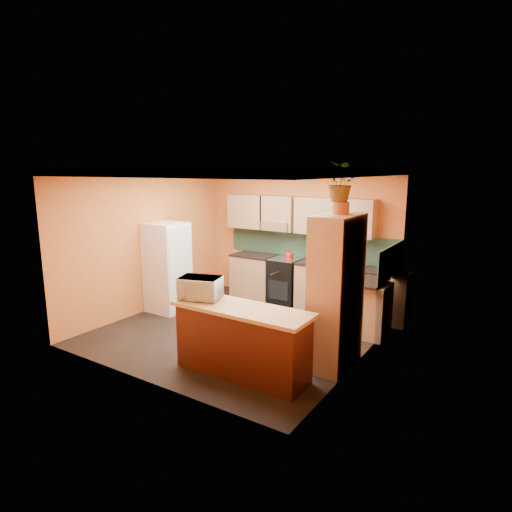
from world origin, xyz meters
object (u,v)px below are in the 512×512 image
Objects in this scene: stove at (285,281)px; microwave at (200,288)px; base_cabinets_back at (313,286)px; pantry at (336,292)px; breakfast_bar at (242,343)px; fridge at (167,267)px.

stove is 1.65× the size of microwave.
pantry is (1.33, -2.14, 0.61)m from base_cabinets_back.
breakfast_bar is 0.94m from microwave.
fridge is at bearing 172.51° from pantry.
breakfast_bar is at bearing -27.45° from fridge.
breakfast_bar is (0.42, -3.06, 0.00)m from base_cabinets_back.
fridge is (-2.27, -1.67, 0.41)m from base_cabinets_back.
stove is at bearing -180.00° from base_cabinets_back.
pantry is at bearing 12.97° from microwave.
microwave is at bearing -34.95° from fridge.
fridge is 3.05m from breakfast_bar.
breakfast_bar is (2.69, -1.40, -0.41)m from fridge.
base_cabinets_back is at bearing 121.89° from pantry.
microwave is (0.35, -3.06, 0.63)m from stove.
base_cabinets_back is 2.60m from pantry.
base_cabinets_back is 2.15× the size of fridge.
breakfast_bar is 3.26× the size of microwave.
pantry is 1.43m from breakfast_bar.
microwave is at bearing -95.05° from base_cabinets_back.
stove is 3.24m from breakfast_bar.
base_cabinets_back is at bearing 97.79° from breakfast_bar.
base_cabinets_back is at bearing 0.00° from stove.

